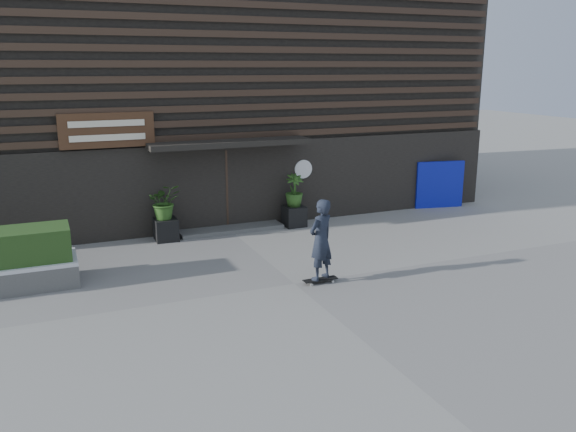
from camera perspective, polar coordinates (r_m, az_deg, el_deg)
name	(u,v)px	position (r m, az deg, el deg)	size (l,w,h in m)	color
ground	(294,284)	(12.93, 0.63, -6.58)	(80.00, 80.00, 0.00)	gray
entrance_step	(231,229)	(17.02, -5.55, -1.25)	(3.00, 0.80, 0.12)	#4E4D4B
planter_pot_left	(166,230)	(16.32, -11.74, -1.29)	(0.60, 0.60, 0.60)	black
bamboo_left	(164,202)	(16.13, -11.88, 1.38)	(0.86, 0.75, 0.96)	#2D591E
planter_pot_right	(294,216)	(17.41, 0.60, -0.01)	(0.60, 0.60, 0.60)	black
bamboo_right	(294,190)	(17.23, 0.60, 2.50)	(0.54, 0.54, 0.96)	#2D591E
blue_tarp	(440,185)	(20.27, 14.46, 2.97)	(1.66, 0.12, 1.55)	#0C13A3
building	(182,84)	(21.58, -10.19, 12.46)	(18.00, 11.00, 8.00)	black
skateboarder	(321,240)	(12.68, 3.20, -2.34)	(0.78, 0.66, 1.88)	black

